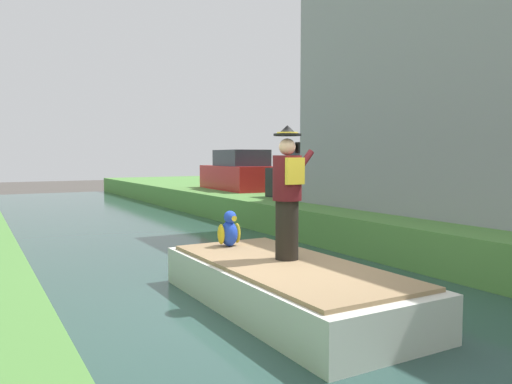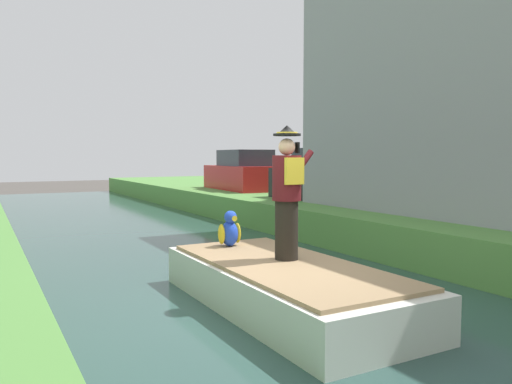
{
  "view_description": "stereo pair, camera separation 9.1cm",
  "coord_description": "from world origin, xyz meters",
  "views": [
    {
      "loc": [
        -3.63,
        -5.6,
        2.14
      ],
      "look_at": [
        0.02,
        0.81,
        1.61
      ],
      "focal_mm": 35.21,
      "sensor_mm": 36.0,
      "label": 1
    },
    {
      "loc": [
        -3.55,
        -5.65,
        2.14
      ],
      "look_at": [
        0.02,
        0.81,
        1.61
      ],
      "focal_mm": 35.21,
      "sensor_mm": 36.0,
      "label": 2
    }
  ],
  "objects": [
    {
      "name": "person_pirate",
      "position": [
        0.15,
        0.15,
        1.64
      ],
      "size": [
        0.61,
        0.42,
        1.85
      ],
      "rotation": [
        0.0,
        0.0,
        -0.11
      ],
      "color": "black",
      "rests_on": "boat"
    },
    {
      "name": "parked_car_silver",
      "position": [
        5.25,
        0.41,
        1.5
      ],
      "size": [
        1.76,
        4.03,
        1.5
      ],
      "color": "#B7B7BC",
      "rests_on": "grass_bank_far"
    },
    {
      "name": "boat",
      "position": [
        0.0,
        -0.03,
        0.4
      ],
      "size": [
        1.82,
        4.21,
        0.61
      ],
      "color": "silver",
      "rests_on": "canal_water"
    },
    {
      "name": "parked_car_dark",
      "position": [
        5.25,
        5.83,
        1.5
      ],
      "size": [
        1.74,
        4.02,
        1.5
      ],
      "color": "black",
      "rests_on": "grass_bank_far"
    },
    {
      "name": "canal_water",
      "position": [
        0.0,
        0.0,
        0.05
      ],
      "size": [
        6.14,
        48.0,
        0.1
      ],
      "primitive_type": "cube",
      "color": "#2D4C47",
      "rests_on": "ground"
    },
    {
      "name": "ground_plane",
      "position": [
        0.0,
        0.0,
        0.0
      ],
      "size": [
        80.0,
        80.0,
        0.0
      ],
      "primitive_type": "plane",
      "color": "#4C4742"
    },
    {
      "name": "parked_car_red",
      "position": [
        5.25,
        11.27,
        1.5
      ],
      "size": [
        1.95,
        4.1,
        1.5
      ],
      "color": "red",
      "rests_on": "grass_bank_far"
    },
    {
      "name": "parrot_plush",
      "position": [
        -0.1,
        1.46,
        0.95
      ],
      "size": [
        0.36,
        0.34,
        0.57
      ],
      "color": "blue",
      "rests_on": "boat"
    }
  ]
}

